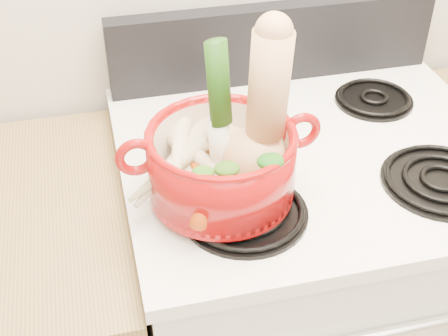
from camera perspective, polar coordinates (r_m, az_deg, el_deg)
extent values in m
cube|color=silver|center=(1.60, 6.74, -12.59)|extent=(0.76, 0.65, 0.92)
cube|color=white|center=(1.28, 8.27, 1.23)|extent=(0.78, 0.67, 0.03)
cube|color=black|center=(1.46, 4.54, 11.35)|extent=(0.76, 0.05, 0.18)
cylinder|color=black|center=(1.09, 1.90, -3.95)|extent=(0.22, 0.22, 0.02)
cylinder|color=black|center=(1.23, 19.26, -0.99)|extent=(0.22, 0.22, 0.02)
cylinder|color=black|center=(1.33, -1.46, 4.42)|extent=(0.17, 0.17, 0.02)
cylinder|color=black|center=(1.44, 13.55, 6.23)|extent=(0.17, 0.17, 0.02)
cylinder|color=#950A09|center=(1.08, -0.25, 0.40)|extent=(0.27, 0.27, 0.13)
torus|color=#950A09|center=(1.03, -8.03, 1.00)|extent=(0.07, 0.02, 0.07)
torus|color=#950A09|center=(1.09, 7.10, 3.42)|extent=(0.07, 0.02, 0.07)
cylinder|color=silver|center=(1.04, -0.38, 5.09)|extent=(0.06, 0.08, 0.27)
ellipsoid|color=tan|center=(1.17, 0.13, 2.77)|extent=(0.10, 0.08, 0.05)
cone|color=beige|center=(1.10, -3.29, 0.03)|extent=(0.07, 0.20, 0.06)
cone|color=beige|center=(1.10, -4.72, 0.50)|extent=(0.19, 0.19, 0.07)
cone|color=beige|center=(1.09, -2.21, 1.10)|extent=(0.14, 0.21, 0.06)
cone|color=beige|center=(1.07, -5.23, -0.11)|extent=(0.17, 0.13, 0.05)
cone|color=beige|center=(1.10, -4.14, 1.90)|extent=(0.10, 0.22, 0.06)
cone|color=#CD5C0A|center=(1.07, -1.81, -1.17)|extent=(0.07, 0.16, 0.05)
cone|color=#B83A09|center=(1.04, -1.84, -2.75)|extent=(0.07, 0.14, 0.04)
cone|color=#BF4B09|center=(1.08, 0.94, -0.23)|extent=(0.12, 0.18, 0.05)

